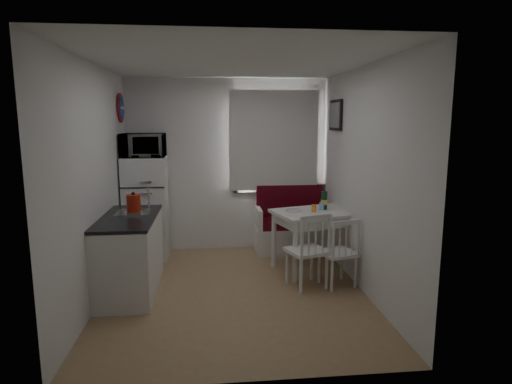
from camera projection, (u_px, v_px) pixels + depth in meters
floor at (234, 292)px, 5.00m from camera, size 3.00×3.50×0.02m
ceiling at (232, 62)px, 4.57m from camera, size 3.00×3.50×0.02m
wall_back at (227, 166)px, 6.50m from camera, size 3.00×0.02×2.60m
wall_front at (246, 217)px, 3.07m from camera, size 3.00×0.02×2.60m
wall_left at (95, 184)px, 4.63m from camera, size 0.02×3.50×2.60m
wall_right at (363, 180)px, 4.94m from camera, size 0.02×3.50×2.60m
window at (273, 144)px, 6.49m from camera, size 1.22×0.06×1.47m
curtain at (274, 141)px, 6.41m from camera, size 1.35×0.02×1.50m
kitchen_counter at (130, 254)px, 4.96m from camera, size 0.62×1.32×1.16m
wall_sign at (121, 108)px, 5.91m from camera, size 0.03×0.40×0.40m
picture_frame at (336, 115)px, 5.89m from camera, size 0.04×0.52×0.42m
bench at (301, 229)px, 6.55m from camera, size 1.39×0.54×1.00m
dining_table at (316, 218)px, 5.64m from camera, size 1.24×1.02×0.80m
chair_left at (309, 243)px, 4.98m from camera, size 0.54×0.54×0.50m
chair_right at (340, 246)px, 5.04m from camera, size 0.48×0.47×0.45m
fridge at (146, 208)px, 6.13m from camera, size 0.59×0.59×1.47m
microwave at (143, 145)px, 5.93m from camera, size 0.60×0.40×0.33m
kettle at (134, 204)px, 4.96m from camera, size 0.19×0.19×0.25m
wine_bottle at (324, 197)px, 5.70m from camera, size 0.09×0.09×0.34m
drinking_glass_orange at (314, 208)px, 5.56m from camera, size 0.06×0.06×0.10m
drinking_glass_blue at (322, 206)px, 5.67m from camera, size 0.06×0.06×0.10m
plate at (294, 211)px, 5.61m from camera, size 0.23×0.23×0.02m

